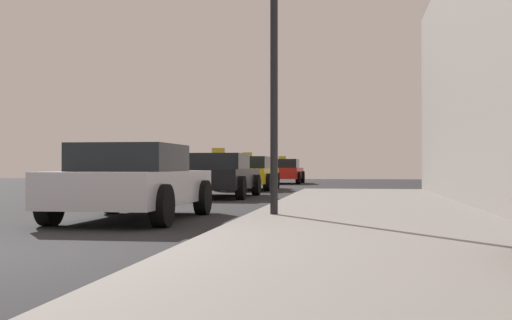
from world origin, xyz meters
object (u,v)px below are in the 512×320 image
Objects in this scene: street_lamp at (274,30)px; car_red at (283,171)px; car_black at (219,175)px; car_silver at (133,182)px; car_yellow at (248,173)px.

street_lamp is 23.88m from car_red.
car_black is (-2.64, 8.46, -2.40)m from street_lamp.
street_lamp reaches higher than car_red.
car_red reaches higher than car_silver.
car_silver is 0.98× the size of car_red.
car_black is at bearing -88.49° from car_yellow.
car_silver is 0.92× the size of car_yellow.
car_yellow is at bearing 91.47° from car_silver.
car_red is at bearing 89.35° from car_black.
car_red is at bearing 95.96° from street_lamp.
car_yellow is (-0.16, 6.08, 0.00)m from car_black.
car_red is at bearing 87.91° from car_yellow.
car_black reaches higher than car_silver.
car_black is 0.98× the size of car_yellow.
car_black is 1.04× the size of car_red.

